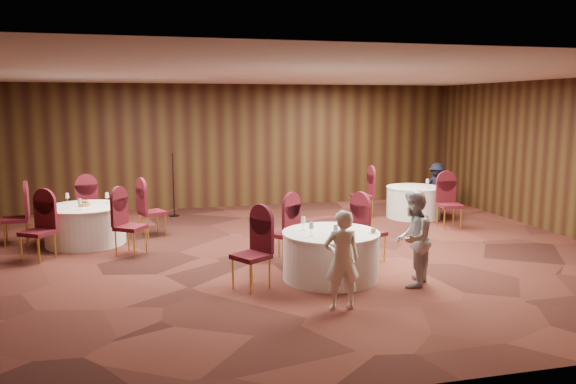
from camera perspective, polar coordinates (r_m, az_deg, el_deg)
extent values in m
plane|color=black|center=(10.20, -0.83, -6.33)|extent=(12.00, 12.00, 0.00)
plane|color=silver|center=(9.86, -0.87, 11.93)|extent=(12.00, 12.00, 0.00)
plane|color=black|center=(14.80, -5.25, 4.68)|extent=(12.00, 0.00, 12.00)
plane|color=black|center=(5.21, 11.71, -3.24)|extent=(12.00, 0.00, 12.00)
plane|color=black|center=(12.68, 26.65, 3.07)|extent=(0.00, 10.00, 10.00)
cylinder|color=silver|center=(8.75, 4.35, -6.49)|extent=(1.47, 1.47, 0.72)
cylinder|color=silver|center=(8.66, 4.38, -4.16)|extent=(1.50, 1.50, 0.03)
cylinder|color=silver|center=(11.56, -19.87, -3.21)|extent=(1.49, 1.49, 0.72)
cylinder|color=silver|center=(11.49, -19.97, -1.43)|extent=(1.52, 1.52, 0.03)
cylinder|color=silver|center=(13.73, 12.62, -1.04)|extent=(1.27, 1.27, 0.72)
cylinder|color=silver|center=(13.67, 12.67, 0.46)|extent=(1.29, 1.29, 0.03)
cylinder|color=silver|center=(8.21, 4.85, -4.78)|extent=(0.06, 0.06, 0.01)
cylinder|color=silver|center=(8.19, 4.85, -4.39)|extent=(0.01, 0.01, 0.11)
cone|color=silver|center=(8.17, 4.86, -3.67)|extent=(0.08, 0.08, 0.10)
cylinder|color=silver|center=(8.36, 2.39, -4.49)|extent=(0.06, 0.06, 0.01)
cylinder|color=silver|center=(8.35, 2.40, -4.11)|extent=(0.01, 0.01, 0.11)
cone|color=silver|center=(8.33, 2.40, -3.40)|extent=(0.08, 0.08, 0.10)
cylinder|color=silver|center=(9.04, 5.71, -3.50)|extent=(0.06, 0.06, 0.01)
cylinder|color=silver|center=(9.03, 5.71, -3.14)|extent=(0.01, 0.01, 0.11)
cone|color=silver|center=(9.01, 5.72, -2.49)|extent=(0.08, 0.08, 0.10)
cylinder|color=silver|center=(8.75, 1.56, -3.89)|extent=(0.06, 0.06, 0.01)
cylinder|color=silver|center=(8.74, 1.56, -3.51)|extent=(0.01, 0.01, 0.11)
cone|color=silver|center=(8.72, 1.57, -2.84)|extent=(0.08, 0.08, 0.10)
cylinder|color=white|center=(8.18, 5.78, -4.82)|extent=(0.15, 0.15, 0.01)
sphere|color=#9E6B33|center=(8.17, 5.78, -4.54)|extent=(0.08, 0.08, 0.08)
cylinder|color=white|center=(8.65, 8.66, -4.12)|extent=(0.15, 0.15, 0.01)
sphere|color=#9E6B33|center=(8.64, 8.66, -3.86)|extent=(0.08, 0.08, 0.08)
cylinder|color=white|center=(9.17, 6.27, -3.32)|extent=(0.15, 0.15, 0.01)
sphere|color=#9E6B33|center=(9.16, 6.28, -3.07)|extent=(0.08, 0.08, 0.08)
cylinder|color=silver|center=(11.65, -17.88, -1.10)|extent=(0.06, 0.06, 0.01)
cylinder|color=silver|center=(11.64, -17.89, -0.82)|extent=(0.01, 0.01, 0.11)
cone|color=silver|center=(11.63, -17.92, -0.31)|extent=(0.08, 0.08, 0.10)
cylinder|color=silver|center=(11.86, -21.48, -1.12)|extent=(0.06, 0.06, 0.01)
cylinder|color=silver|center=(11.85, -21.50, -0.84)|extent=(0.01, 0.01, 0.11)
cone|color=silver|center=(11.84, -21.53, -0.34)|extent=(0.08, 0.08, 0.10)
cylinder|color=silver|center=(11.07, -20.36, -1.73)|extent=(0.06, 0.06, 0.01)
cylinder|color=silver|center=(11.06, -20.37, -1.44)|extent=(0.01, 0.01, 0.11)
cone|color=silver|center=(11.04, -20.40, -0.90)|extent=(0.08, 0.08, 0.10)
cylinder|color=brown|center=(11.49, -19.98, -1.21)|extent=(0.22, 0.22, 0.06)
sphere|color=#9E6B33|center=(11.50, -20.13, -0.90)|extent=(0.07, 0.07, 0.07)
sphere|color=#9E6B33|center=(11.45, -19.80, -0.92)|extent=(0.07, 0.07, 0.07)
cylinder|color=silver|center=(13.53, 13.97, 0.41)|extent=(0.06, 0.06, 0.01)
cylinder|color=silver|center=(13.53, 13.98, 0.65)|extent=(0.01, 0.01, 0.11)
cone|color=silver|center=(13.51, 13.99, 1.09)|extent=(0.08, 0.08, 0.10)
cylinder|color=black|center=(13.87, -11.47, -2.38)|extent=(0.24, 0.24, 0.02)
cylinder|color=black|center=(13.74, -11.57, 0.74)|extent=(0.02, 0.02, 1.51)
cylinder|color=black|center=(13.71, -11.67, 3.76)|extent=(0.04, 0.12, 0.04)
imported|color=white|center=(7.42, 5.48, -6.88)|extent=(0.50, 0.34, 1.33)
imported|color=#B0B0B5|center=(8.52, 12.58, -4.65)|extent=(0.86, 0.88, 1.43)
imported|color=black|center=(14.97, 14.83, 0.60)|extent=(0.84, 0.87, 1.19)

